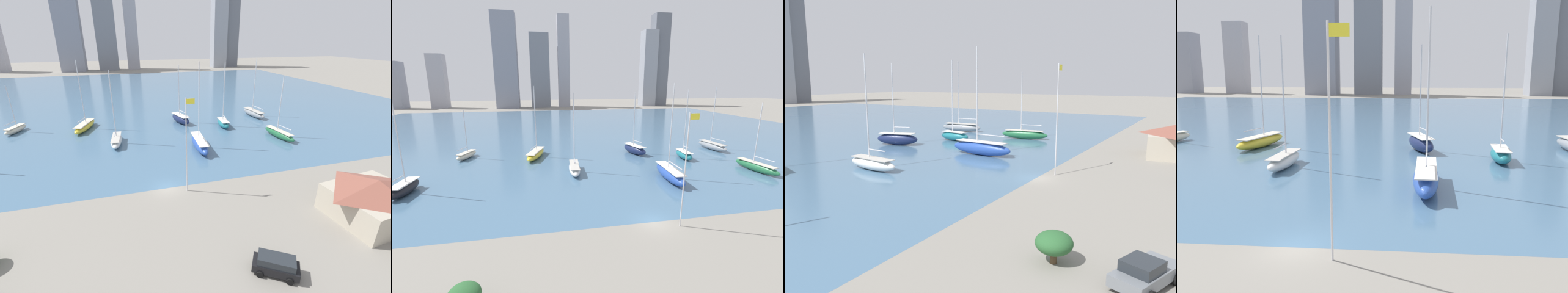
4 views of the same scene
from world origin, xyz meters
The scene contains 13 objects.
ground_plane centered at (0.00, 0.00, 0.00)m, with size 500.00×500.00×0.00m, color gray.
harbor_water centered at (0.00, 70.00, 0.00)m, with size 180.00×140.00×0.00m.
flag_pole centered at (2.72, -1.43, 7.33)m, with size 1.24×0.14×13.66m.
distant_city_skyline centered at (4.66, 167.07, 26.80)m, with size 194.83×18.99×66.25m.
sailboat_teal centered at (18.73, 25.05, 1.04)m, with size 2.87×6.65×15.43m.
sailboat_cream centered at (-29.84, 34.29, 0.87)m, with size 4.05×6.99×10.92m.
sailboat_white centered at (-7.06, 20.12, 0.95)m, with size 2.71×8.42×14.99m.
sailboat_black centered at (-34.17, 15.04, 1.07)m, with size 3.13×7.18×16.49m.
sailboat_gray centered at (30.40, 31.34, 1.05)m, with size 3.41×9.73×15.74m.
sailboat_blue centered at (8.93, 13.07, 1.20)m, with size 3.02×10.69×16.72m.
sailboat_navy centered at (9.15, 31.05, 1.19)m, with size 4.55×8.16×14.62m.
sailboat_yellow centered at (-14.38, 32.03, 0.96)m, with size 5.30×10.62×16.11m.
sailboat_green centered at (27.78, 14.31, 0.98)m, with size 3.04×9.57×13.25m.
Camera 2 is at (-13.46, -27.06, 16.65)m, focal length 24.00 mm.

